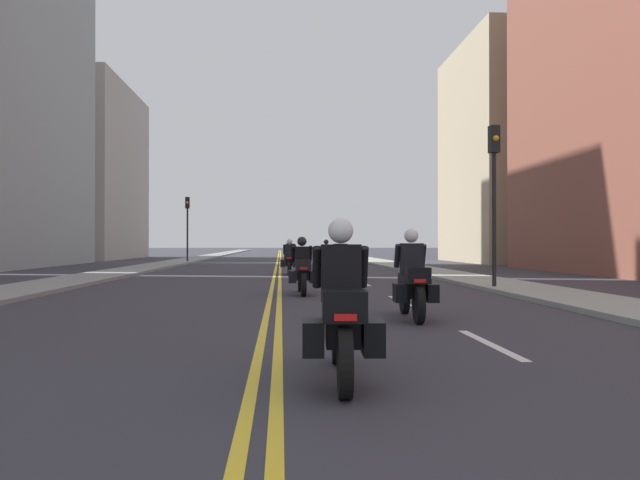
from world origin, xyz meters
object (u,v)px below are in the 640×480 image
Objects in this scene: motorcycle_6 at (290,255)px; traffic_light_far at (187,217)px; motorcycle_1 at (412,283)px; motorcycle_5 at (326,257)px; motorcycle_0 at (341,316)px; motorcycle_4 at (289,260)px; motorcycle_2 at (302,271)px; traffic_light_near at (494,177)px; motorcycle_3 at (341,263)px.

traffic_light_far reaches higher than motorcycle_6.
motorcycle_5 is at bearing 92.72° from motorcycle_1.
traffic_light_far reaches higher than motorcycle_0.
traffic_light_far is at bearing 116.64° from motorcycle_4.
motorcycle_4 is at bearing 100.22° from motorcycle_1.
traffic_light_far reaches higher than motorcycle_2.
traffic_light_far is at bearing 139.93° from motorcycle_6.
motorcycle_4 is at bearing -66.05° from traffic_light_far.
motorcycle_1 is at bearing -72.24° from motorcycle_2.
traffic_light_near is (5.90, -9.04, 2.68)m from motorcycle_4.
motorcycle_0 reaches higher than motorcycle_2.
motorcycle_0 is 36.47m from traffic_light_far.
motorcycle_4 is (-1.78, 4.86, -0.01)m from motorcycle_3.
motorcycle_3 is 6.45m from traffic_light_near.
motorcycle_1 is 10.44m from motorcycle_3.
motorcycle_5 reaches higher than motorcycle_4.
motorcycle_3 is at bearing 93.98° from motorcycle_1.
traffic_light_far is (-8.99, 31.02, 2.55)m from motorcycle_1.
motorcycle_0 is at bearing -78.58° from traffic_light_far.
traffic_light_near reaches higher than motorcycle_1.
motorcycle_4 is (-0.22, 19.94, 0.01)m from motorcycle_0.
motorcycle_1 is at bearing -121.89° from traffic_light_near.
traffic_light_far is at bearing 104.56° from motorcycle_2.
motorcycle_0 is 15.16m from motorcycle_3.
motorcycle_5 is (1.82, 14.76, 0.01)m from motorcycle_2.
motorcycle_3 is 9.65m from motorcycle_5.
traffic_light_far is at bearing 131.58° from motorcycle_5.
traffic_light_near reaches higher than motorcycle_2.
motorcycle_1 reaches higher than motorcycle_5.
motorcycle_2 is at bearing -74.39° from traffic_light_far.
motorcycle_4 is 9.76m from motorcycle_6.
motorcycle_1 is 5.63m from motorcycle_2.
motorcycle_4 is 0.45× the size of traffic_light_near.
motorcycle_5 is at bearing -70.16° from motorcycle_6.
motorcycle_3 is (1.59, 5.12, 0.03)m from motorcycle_2.
motorcycle_3 is 1.05× the size of motorcycle_6.
motorcycle_4 is (-0.20, 9.98, 0.02)m from motorcycle_2.
traffic_light_near is at bearing -62.51° from traffic_light_far.
motorcycle_4 is (-2.01, 15.30, -0.00)m from motorcycle_1.
motorcycle_5 is at bearing -50.54° from traffic_light_far.
traffic_light_far is at bearing 117.49° from traffic_light_near.
motorcycle_4 is 1.01× the size of motorcycle_5.
motorcycle_4 is at bearing 93.76° from motorcycle_0.
traffic_light_near is (5.71, -18.80, 2.67)m from motorcycle_6.
motorcycle_0 reaches higher than motorcycle_5.
motorcycle_0 is 19.94m from motorcycle_4.
motorcycle_1 is at bearing 72.04° from motorcycle_0.
traffic_light_far is (-6.98, 15.72, 2.56)m from motorcycle_4.
motorcycle_1 is 0.95× the size of motorcycle_2.
traffic_light_near is (3.89, -13.83, 2.70)m from motorcycle_5.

